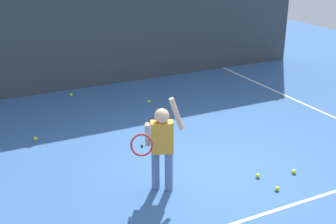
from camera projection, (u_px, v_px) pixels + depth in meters
The scene contains 11 objects.
ground_plane at pixel (209, 172), 6.69m from camera, with size 20.00×20.00×0.00m, color #335B93.
court_line_baseline at pixel (260, 215), 5.64m from camera, with size 9.00×0.05×0.00m, color white.
court_line_sideline at pixel (325, 113), 8.89m from camera, with size 0.05×9.00×0.00m, color white.
back_fence_windscreen at pixel (101, 0), 9.93m from camera, with size 10.76×0.08×3.97m, color #383D42.
tennis_player at pixel (161, 143), 5.94m from camera, with size 0.86×0.56×1.35m.
tennis_ball_0 at pixel (71, 95), 9.85m from camera, with size 0.07×0.07×0.07m, color #CCE033.
tennis_ball_2 at pixel (149, 102), 9.44m from camera, with size 0.07×0.07×0.07m, color #CCE033.
tennis_ball_3 at pixel (36, 139), 7.70m from camera, with size 0.07×0.07×0.07m, color #CCE033.
tennis_ball_4 at pixel (258, 176), 6.50m from camera, with size 0.07×0.07×0.07m, color #CCE033.
tennis_ball_5 at pixel (294, 172), 6.62m from camera, with size 0.07×0.07×0.07m, color #CCE033.
tennis_ball_6 at pixel (277, 189), 6.17m from camera, with size 0.07×0.07×0.07m, color #CCE033.
Camera 1 is at (-3.16, -5.01, 3.29)m, focal length 47.57 mm.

